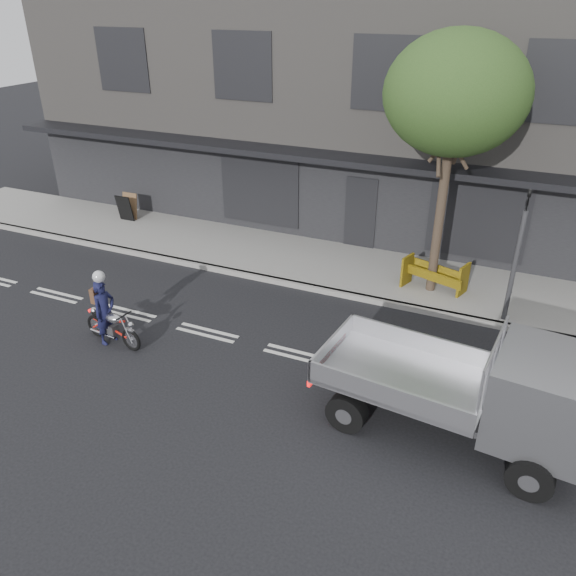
# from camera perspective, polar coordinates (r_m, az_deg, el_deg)

# --- Properties ---
(ground) EXTENTS (80.00, 80.00, 0.00)m
(ground) POSITION_cam_1_polar(r_m,az_deg,el_deg) (12.99, 0.98, -6.83)
(ground) COLOR black
(ground) RESTS_ON ground
(sidewalk) EXTENTS (32.00, 3.20, 0.15)m
(sidewalk) POSITION_cam_1_polar(r_m,az_deg,el_deg) (16.81, 7.18, 1.80)
(sidewalk) COLOR gray
(sidewalk) RESTS_ON ground
(kerb) EXTENTS (32.00, 0.20, 0.15)m
(kerb) POSITION_cam_1_polar(r_m,az_deg,el_deg) (15.44, 5.43, -0.57)
(kerb) COLOR gray
(kerb) RESTS_ON ground
(building_main) EXTENTS (26.00, 10.00, 8.00)m
(building_main) POSITION_cam_1_polar(r_m,az_deg,el_deg) (21.84, 13.20, 18.20)
(building_main) COLOR slate
(building_main) RESTS_ON ground
(street_tree) EXTENTS (3.40, 3.40, 6.74)m
(street_tree) POSITION_cam_1_polar(r_m,az_deg,el_deg) (14.36, 16.69, 18.29)
(street_tree) COLOR #382B21
(street_tree) RESTS_ON ground
(traffic_light_pole) EXTENTS (0.12, 0.12, 3.50)m
(traffic_light_pole) POSITION_cam_1_polar(r_m,az_deg,el_deg) (14.42, 22.05, 2.25)
(traffic_light_pole) COLOR #2D2D30
(traffic_light_pole) RESTS_ON ground
(motorcycle) EXTENTS (1.73, 0.50, 0.89)m
(motorcycle) POSITION_cam_1_polar(r_m,az_deg,el_deg) (13.81, -17.42, -3.70)
(motorcycle) COLOR black
(motorcycle) RESTS_ON ground
(rider) EXTENTS (0.46, 0.63, 1.59)m
(rider) POSITION_cam_1_polar(r_m,az_deg,el_deg) (13.74, -18.10, -2.35)
(rider) COLOR #141538
(rider) RESTS_ON ground
(flatbed_ute) EXTENTS (5.01, 2.45, 2.24)m
(flatbed_ute) POSITION_cam_1_polar(r_m,az_deg,el_deg) (10.53, 22.29, -10.06)
(flatbed_ute) COLOR black
(flatbed_ute) RESTS_ON ground
(construction_barrier) EXTENTS (1.76, 1.15, 0.91)m
(construction_barrier) POSITION_cam_1_polar(r_m,az_deg,el_deg) (15.54, 14.52, 1.01)
(construction_barrier) COLOR #E9B70C
(construction_barrier) RESTS_ON sidewalk
(sandwich_board) EXTENTS (0.60, 0.40, 0.94)m
(sandwich_board) POSITION_cam_1_polar(r_m,az_deg,el_deg) (20.88, -16.27, 7.77)
(sandwich_board) COLOR black
(sandwich_board) RESTS_ON sidewalk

